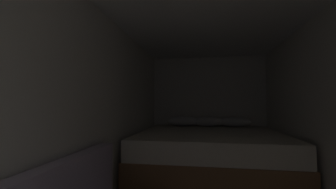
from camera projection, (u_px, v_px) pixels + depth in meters
The scene contains 4 objects.
wall_back at pixel (208, 110), 4.42m from camera, with size 2.32×0.05×2.14m, color silver.
wall_left at pixel (101, 115), 2.25m from camera, with size 0.05×4.72×2.14m, color silver.
ceiling_slab at pixel (212, 3), 2.12m from camera, with size 2.32×4.72×0.05m, color white.
bed at pixel (210, 156), 3.34m from camera, with size 2.10×2.02×0.95m.
Camera 1 is at (-0.08, -0.32, 1.18)m, focal length 23.35 mm.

